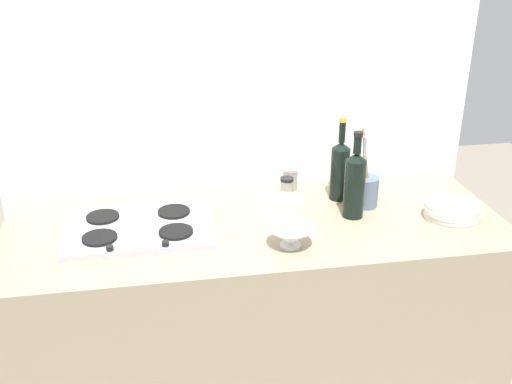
{
  "coord_description": "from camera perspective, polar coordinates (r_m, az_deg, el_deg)",
  "views": [
    {
      "loc": [
        -0.32,
        -1.87,
        1.86
      ],
      "look_at": [
        0.0,
        0.0,
        1.02
      ],
      "focal_mm": 41.28,
      "sensor_mm": 36.0,
      "label": 1
    }
  ],
  "objects": [
    {
      "name": "wine_bottle_mid_left",
      "position": [
        2.29,
        8.13,
        2.22
      ],
      "size": [
        0.07,
        0.07,
        0.33
      ],
      "color": "black",
      "rests_on": "counter_block"
    },
    {
      "name": "utensil_crock",
      "position": [
        2.27,
        10.47,
        0.21
      ],
      "size": [
        0.1,
        0.1,
        0.3
      ],
      "color": "slate",
      "rests_on": "counter_block"
    },
    {
      "name": "stovetop_hob",
      "position": [
        2.1,
        -11.3,
        -3.44
      ],
      "size": [
        0.51,
        0.35,
        0.04
      ],
      "color": "#B2B2B7",
      "rests_on": "counter_block"
    },
    {
      "name": "condiment_jar_rear",
      "position": [
        2.39,
        3.34,
        1.32
      ],
      "size": [
        0.06,
        0.06,
        0.09
      ],
      "color": "#9E998C",
      "rests_on": "counter_block"
    },
    {
      "name": "backsplash_panel",
      "position": [
        2.4,
        -1.55,
        5.58
      ],
      "size": [
        1.9,
        0.06,
        2.22
      ],
      "primitive_type": "cube",
      "color": "white",
      "rests_on": "ground"
    },
    {
      "name": "mixing_bowl",
      "position": [
        1.96,
        3.37,
        -4.26
      ],
      "size": [
        0.16,
        0.16,
        0.07
      ],
      "color": "white",
      "rests_on": "counter_block"
    },
    {
      "name": "butter_dish",
      "position": [
        2.18,
        2.32,
        -1.35
      ],
      "size": [
        0.18,
        0.14,
        0.07
      ],
      "primitive_type": "cube",
      "rotation": [
        0.0,
        0.0,
        -0.25
      ],
      "color": "silver",
      "rests_on": "counter_block"
    },
    {
      "name": "plate_stack",
      "position": [
        2.26,
        18.48,
        -1.76
      ],
      "size": [
        0.2,
        0.2,
        0.06
      ],
      "color": "silver",
      "rests_on": "counter_block"
    },
    {
      "name": "counter_block",
      "position": [
        2.37,
        0.0,
        -12.71
      ],
      "size": [
        1.8,
        0.7,
        0.9
      ],
      "primitive_type": "cube",
      "color": "tan",
      "rests_on": "ground"
    },
    {
      "name": "condiment_jar_front",
      "position": [
        2.32,
        3.0,
        0.48
      ],
      "size": [
        0.05,
        0.05,
        0.08
      ],
      "color": "#9E998C",
      "rests_on": "counter_block"
    },
    {
      "name": "wine_bottle_leftmost",
      "position": [
        2.15,
        9.54,
        0.82
      ],
      "size": [
        0.08,
        0.08,
        0.33
      ],
      "color": "black",
      "rests_on": "counter_block"
    }
  ]
}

